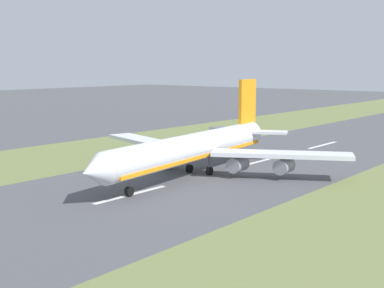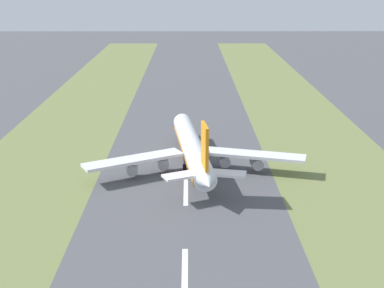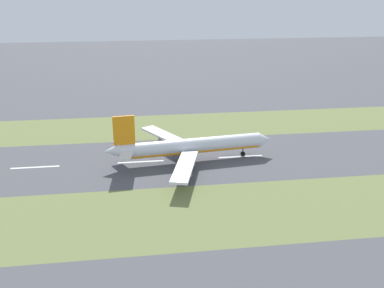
# 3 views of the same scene
# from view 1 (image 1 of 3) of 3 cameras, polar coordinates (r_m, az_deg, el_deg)

# --- Properties ---
(ground_plane) EXTENTS (800.00, 800.00, 0.00)m
(ground_plane) POSITION_cam_1_polar(r_m,az_deg,el_deg) (114.76, 0.92, -3.50)
(ground_plane) COLOR #4C4C51
(grass_median_east) EXTENTS (40.00, 600.00, 0.01)m
(grass_median_east) POSITION_cam_1_polar(r_m,az_deg,el_deg) (146.46, -13.05, -1.12)
(grass_median_east) COLOR olive
(grass_median_east) RESTS_ON ground
(centreline_dash_near) EXTENTS (1.20, 18.00, 0.01)m
(centreline_dash_near) POSITION_cam_1_polar(r_m,az_deg,el_deg) (164.75, 13.79, -0.11)
(centreline_dash_near) COLOR silver
(centreline_dash_near) RESTS_ON ground
(centreline_dash_mid) EXTENTS (1.20, 18.00, 0.01)m
(centreline_dash_mid) POSITION_cam_1_polar(r_m,az_deg,el_deg) (130.16, 6.18, -2.12)
(centreline_dash_mid) COLOR silver
(centreline_dash_mid) RESTS_ON ground
(centreline_dash_far) EXTENTS (1.20, 18.00, 0.01)m
(centreline_dash_far) POSITION_cam_1_polar(r_m,az_deg,el_deg) (99.71, -6.51, -5.37)
(centreline_dash_far) COLOR silver
(centreline_dash_far) RESTS_ON ground
(airplane_main_jet) EXTENTS (63.71, 67.19, 20.20)m
(airplane_main_jet) POSITION_cam_1_polar(r_m,az_deg,el_deg) (115.80, 0.51, -0.36)
(airplane_main_jet) COLOR silver
(airplane_main_jet) RESTS_ON ground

